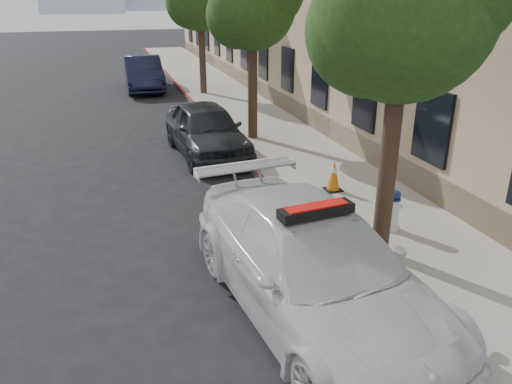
{
  "coord_description": "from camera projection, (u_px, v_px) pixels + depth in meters",
  "views": [
    {
      "loc": [
        -1.54,
        -8.95,
        4.5
      ],
      "look_at": [
        1.0,
        -0.61,
        1.0
      ],
      "focal_mm": 35.0,
      "sensor_mm": 36.0,
      "label": 1
    }
  ],
  "objects": [
    {
      "name": "tree_near",
      "position": [
        407.0,
        8.0,
        7.45
      ],
      "size": [
        2.92,
        2.82,
        5.62
      ],
      "color": "black",
      "rests_on": "sidewalk"
    },
    {
      "name": "police_car",
      "position": [
        313.0,
        265.0,
        7.24
      ],
      "size": [
        2.87,
        5.79,
        1.77
      ],
      "rotation": [
        0.0,
        0.0,
        0.11
      ],
      "color": "silver",
      "rests_on": "ground"
    },
    {
      "name": "parked_car_mid",
      "position": [
        206.0,
        130.0,
        14.56
      ],
      "size": [
        2.1,
        4.61,
        1.53
      ],
      "primitive_type": "imported",
      "rotation": [
        0.0,
        0.0,
        0.06
      ],
      "color": "#1F2327",
      "rests_on": "ground"
    },
    {
      "name": "curb_strip",
      "position": [
        203.0,
        114.0,
        19.45
      ],
      "size": [
        0.12,
        50.0,
        0.15
      ],
      "primitive_type": "cube",
      "color": "maroon",
      "rests_on": "ground"
    },
    {
      "name": "tree_mid",
      "position": [
        254.0,
        5.0,
        14.6
      ],
      "size": [
        2.77,
        2.64,
        5.43
      ],
      "color": "black",
      "rests_on": "sidewalk"
    },
    {
      "name": "traffic_cone",
      "position": [
        334.0,
        176.0,
        11.65
      ],
      "size": [
        0.39,
        0.39,
        0.73
      ],
      "rotation": [
        0.0,
        0.0,
        0.03
      ],
      "color": "black",
      "rests_on": "sidewalk"
    },
    {
      "name": "fire_hydrant",
      "position": [
        393.0,
        210.0,
        9.69
      ],
      "size": [
        0.35,
        0.32,
        0.83
      ],
      "rotation": [
        0.0,
        0.0,
        -0.34
      ],
      "color": "silver",
      "rests_on": "sidewalk"
    },
    {
      "name": "ground",
      "position": [
        200.0,
        233.0,
        10.04
      ],
      "size": [
        120.0,
        120.0,
        0.0
      ],
      "primitive_type": "plane",
      "color": "black",
      "rests_on": "ground"
    },
    {
      "name": "parked_car_far",
      "position": [
        143.0,
        73.0,
        24.4
      ],
      "size": [
        1.79,
        4.9,
        1.6
      ],
      "primitive_type": "imported",
      "rotation": [
        0.0,
        0.0,
        -0.02
      ],
      "color": "black",
      "rests_on": "ground"
    },
    {
      "name": "sidewalk",
      "position": [
        241.0,
        112.0,
        19.86
      ],
      "size": [
        3.2,
        50.0,
        0.15
      ],
      "primitive_type": "cube",
      "color": "gray",
      "rests_on": "ground"
    }
  ]
}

